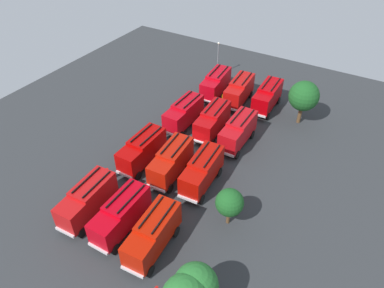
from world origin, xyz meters
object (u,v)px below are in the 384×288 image
tree_0 (304,96)px  fire_truck_11 (153,234)px  fire_truck_8 (267,96)px  firefighter_2 (223,99)px  fire_truck_7 (121,214)px  firefighter_0 (200,157)px  tree_2 (196,286)px  fire_truck_5 (212,120)px  fire_truck_2 (142,150)px  tree_1 (230,203)px  lamppost (218,56)px  fire_truck_3 (87,200)px  firefighter_3 (108,174)px  traffic_cone_0 (210,114)px  fire_truck_9 (238,131)px  fire_truck_6 (171,161)px  fire_truck_4 (239,90)px  firefighter_1 (82,190)px  fire_truck_0 (216,83)px  fire_truck_1 (184,113)px  fire_truck_10 (202,171)px

tree_0 → fire_truck_11: bearing=-11.0°
fire_truck_8 → firefighter_2: fire_truck_8 is taller
fire_truck_7 → tree_0: (-27.76, 9.52, 2.19)m
firefighter_0 → tree_2: bearing=67.2°
fire_truck_5 → fire_truck_7: size_ratio=1.02×
fire_truck_2 → tree_1: 13.55m
fire_truck_11 → lamppost: lamppost is taller
fire_truck_3 → tree_0: 31.29m
fire_truck_8 → firefighter_3: (24.11, -10.09, -1.12)m
traffic_cone_0 → lamppost: lamppost is taller
tree_0 → traffic_cone_0: 13.44m
fire_truck_2 → lamppost: 25.51m
fire_truck_7 → fire_truck_8: (-28.76, 4.12, 0.00)m
tree_0 → traffic_cone_0: (5.01, -11.79, -4.06)m
fire_truck_9 → firefighter_3: bearing=-36.2°
fire_truck_6 → tree_0: (-18.51, 9.65, 2.19)m
fire_truck_3 → firefighter_0: size_ratio=4.05×
firefighter_3 → fire_truck_5: bearing=161.1°
tree_1 → tree_2: tree_2 is taller
fire_truck_3 → fire_truck_4: size_ratio=0.99×
fire_truck_2 → fire_truck_8: size_ratio=0.99×
tree_1 → lamppost: 32.54m
fire_truck_4 → fire_truck_6: bearing=-3.9°
firefighter_1 → tree_0: size_ratio=0.27×
fire_truck_0 → firefighter_0: (15.45, 6.05, -1.13)m
firefighter_3 → tree_1: 15.06m
fire_truck_3 → firefighter_2: fire_truck_3 is taller
fire_truck_6 → firefighter_1: fire_truck_6 is taller
fire_truck_4 → firefighter_1: size_ratio=4.23×
firefighter_0 → firefighter_3: firefighter_3 is taller
fire_truck_1 → fire_truck_11: same height
firefighter_1 → tree_2: size_ratio=0.31×
fire_truck_11 → tree_1: (-6.48, 4.79, 0.87)m
fire_truck_3 → fire_truck_5: (-19.29, 4.32, 0.00)m
fire_truck_9 → tree_2: size_ratio=1.29×
fire_truck_8 → firefighter_0: bearing=-10.6°
fire_truck_1 → tree_0: bearing=124.4°
fire_truck_11 → firefighter_2: fire_truck_11 is taller
fire_truck_6 → firefighter_2: size_ratio=4.51×
fire_truck_5 → firefighter_3: size_ratio=4.03×
fire_truck_10 → firefighter_1: bearing=-55.1°
fire_truck_9 → lamppost: bearing=-145.2°
fire_truck_5 → traffic_cone_0: size_ratio=12.87×
firefighter_3 → firefighter_2: bearing=174.0°
fire_truck_2 → fire_truck_7: bearing=24.9°
firefighter_3 → fire_truck_2: bearing=163.8°
fire_truck_1 → fire_truck_2: 9.37m
fire_truck_9 → tree_1: tree_1 is taller
fire_truck_3 → fire_truck_8: 30.20m
firefighter_0 → fire_truck_11: bearing=48.7°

